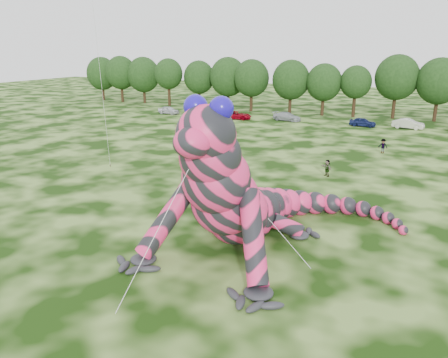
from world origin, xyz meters
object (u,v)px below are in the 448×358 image
at_px(tree_2, 144,80).
at_px(tree_6, 251,85).
at_px(tree_1, 121,79).
at_px(car_3, 287,117).
at_px(tree_9, 355,91).
at_px(spectator_0, 183,145).
at_px(tree_7, 291,87).
at_px(car_1, 204,113).
at_px(car_2, 238,115).
at_px(spectator_2, 383,146).
at_px(spectator_4, 212,128).
at_px(tree_3, 169,82).
at_px(spectator_1, 201,148).
at_px(car_5, 408,124).
at_px(car_0, 169,110).
at_px(inflatable_gecko, 247,166).
at_px(tree_4, 199,84).
at_px(tree_11, 438,90).
at_px(tree_5, 228,83).
at_px(tree_0, 102,79).
at_px(car_4, 363,122).
at_px(spectator_5, 327,168).
at_px(tree_10, 396,87).
at_px(tree_8, 324,90).

relative_size(tree_2, tree_6, 1.02).
distance_m(tree_1, car_3, 41.55).
relative_size(tree_9, spectator_0, 4.95).
bearing_deg(tree_7, car_1, -139.28).
bearing_deg(car_2, spectator_2, -127.68).
xyz_separation_m(spectator_4, spectator_2, (22.67, -2.21, 0.02)).
relative_size(tree_3, spectator_1, 5.10).
xyz_separation_m(tree_1, tree_2, (5.34, 0.71, -0.08)).
distance_m(tree_2, car_5, 54.32).
xyz_separation_m(tree_9, car_2, (-17.13, -10.60, -3.69)).
distance_m(tree_6, car_0, 16.04).
bearing_deg(car_5, spectator_0, 149.30).
bearing_deg(tree_6, car_3, -40.30).
bearing_deg(inflatable_gecko, tree_9, 96.47).
distance_m(inflatable_gecko, car_5, 46.43).
xyz_separation_m(tree_4, tree_11, (43.43, -0.52, 0.51)).
height_order(tree_5, spectator_2, tree_5).
bearing_deg(tree_4, spectator_2, -35.78).
relative_size(car_1, spectator_4, 2.69).
bearing_deg(tree_5, tree_0, 178.54).
bearing_deg(car_3, inflatable_gecko, -154.36).
relative_size(tree_5, car_2, 2.10).
relative_size(tree_9, car_2, 1.86).
bearing_deg(tree_7, inflatable_gecko, -76.14).
xyz_separation_m(car_4, spectator_5, (0.81, -28.95, 0.12)).
height_order(inflatable_gecko, tree_0, tree_0).
relative_size(car_0, car_3, 0.86).
height_order(tree_4, car_4, tree_4).
bearing_deg(tree_11, tree_7, -176.67).
height_order(tree_4, spectator_2, tree_4).
xyz_separation_m(tree_0, spectator_0, (42.18, -37.09, -3.88)).
relative_size(tree_0, car_4, 2.42).
relative_size(tree_3, car_0, 2.32).
distance_m(tree_0, tree_11, 68.35).
bearing_deg(tree_2, tree_10, -0.21).
xyz_separation_m(tree_7, car_4, (14.00, -8.48, -4.07)).
xyz_separation_m(tree_8, car_3, (-3.88, -8.32, -3.79)).
height_order(tree_3, car_2, tree_3).
distance_m(car_4, spectator_5, 28.97).
xyz_separation_m(car_0, car_5, (39.92, 2.21, 0.04)).
bearing_deg(spectator_4, car_1, 79.75).
relative_size(tree_4, car_4, 2.31).
distance_m(tree_6, car_3, 13.05).
xyz_separation_m(tree_3, tree_8, (31.50, -0.08, -0.25)).
height_order(car_0, spectator_0, spectator_0).
relative_size(tree_1, car_3, 2.07).
bearing_deg(tree_3, tree_6, -1.21).
distance_m(tree_3, spectator_4, 32.22).
height_order(inflatable_gecko, tree_8, inflatable_gecko).
bearing_deg(spectator_2, spectator_4, -173.84).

